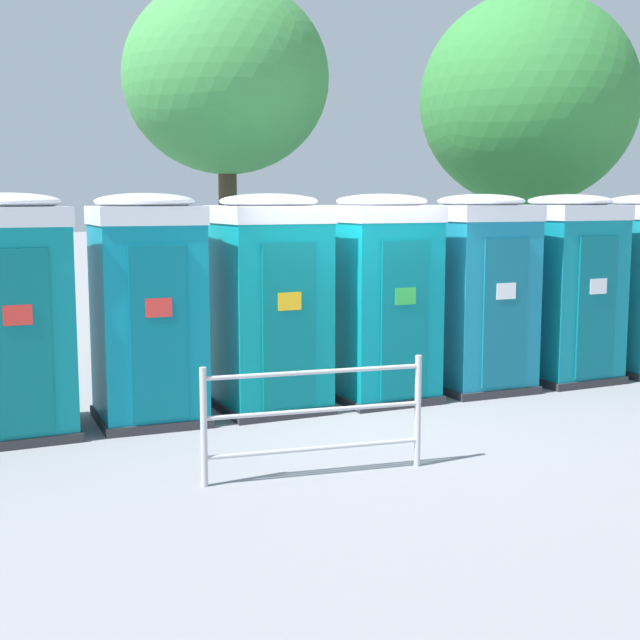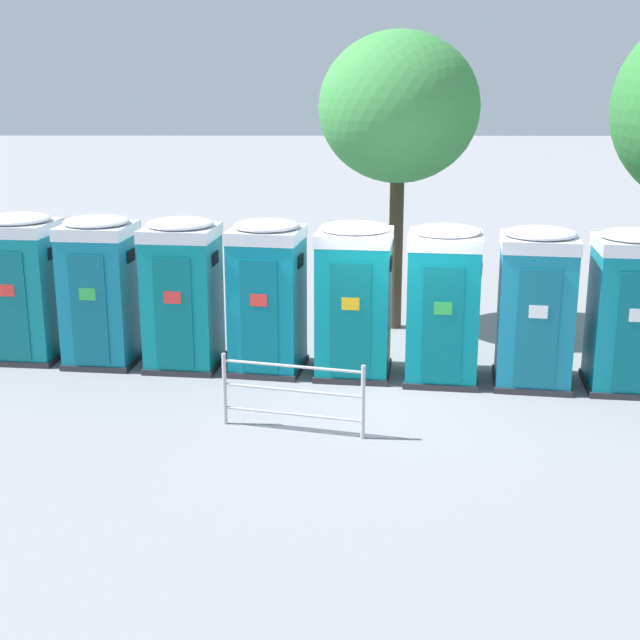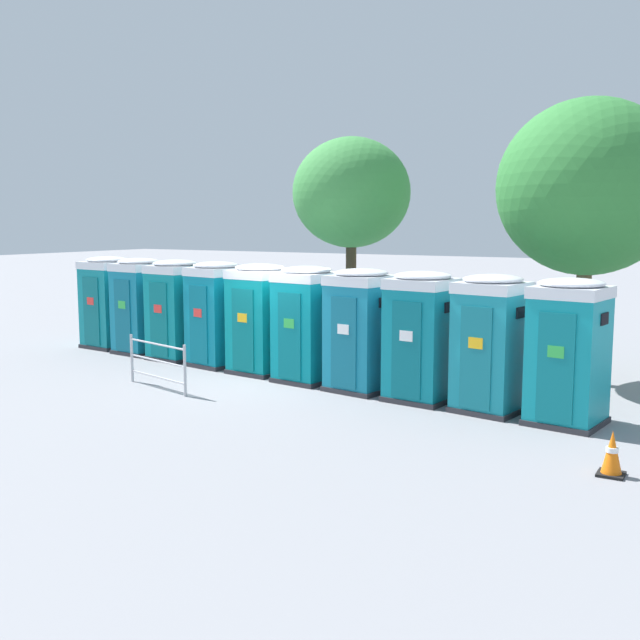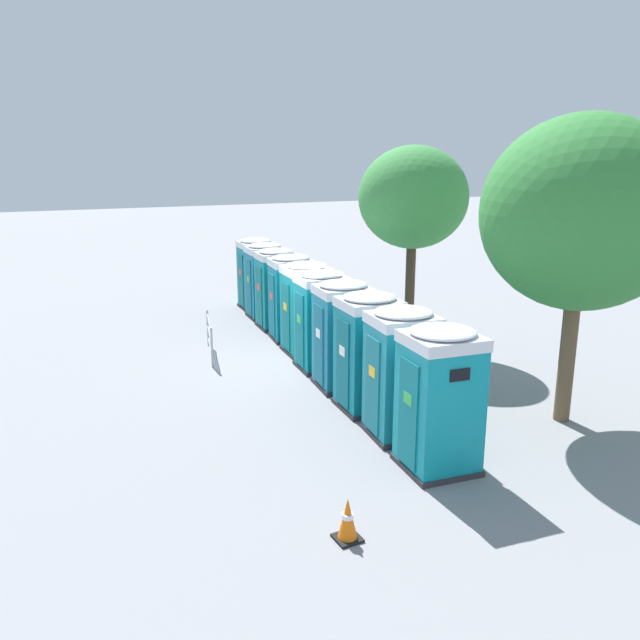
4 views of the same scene
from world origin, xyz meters
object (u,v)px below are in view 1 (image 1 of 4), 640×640
object	(u,v)px
portapotty_2	(11,315)
street_tree_1	(528,101)
event_barrier	(315,414)
portapotty_5	(381,297)
portapotty_6	(479,292)
portapotty_7	(567,288)
street_tree_0	(226,79)
portapotty_3	(147,308)
portapotty_4	(270,302)

from	to	relation	value
portapotty_2	street_tree_1	distance (m)	10.18
event_barrier	portapotty_2	bearing A→B (deg)	124.15
portapotty_5	portapotty_6	world-z (taller)	same
portapotty_7	street_tree_1	distance (m)	4.95
portapotty_2	street_tree_0	xyz separation A→B (m)	(3.73, 2.45, 2.91)
portapotty_3	portapotty_7	bearing A→B (deg)	-8.67
portapotty_2	portapotty_7	world-z (taller)	same
portapotty_6	portapotty_3	bearing A→B (deg)	170.93
street_tree_0	event_barrier	world-z (taller)	street_tree_0
street_tree_0	street_tree_1	bearing A→B (deg)	-2.71
portapotty_4	portapotty_7	bearing A→B (deg)	-8.70
portapotty_7	street_tree_1	world-z (taller)	street_tree_1
street_tree_1	event_barrier	bearing A→B (deg)	-146.39
portapotty_2	portapotty_3	world-z (taller)	same
portapotty_5	street_tree_1	bearing A→B (deg)	28.36
portapotty_2	street_tree_1	xyz separation A→B (m)	(9.51, 2.18, 2.91)
portapotty_3	portapotty_4	world-z (taller)	same
portapotty_4	street_tree_1	xyz separation A→B (m)	(6.66, 2.56, 2.91)
portapotty_5	portapotty_6	bearing A→B (deg)	-7.91
portapotty_7	street_tree_1	size ratio (longest dim) A/B	0.42
street_tree_1	event_barrier	size ratio (longest dim) A/B	3.04
street_tree_0	event_barrier	bearing A→B (deg)	-108.69
portapotty_6	street_tree_0	world-z (taller)	street_tree_0
portapotty_3	event_barrier	world-z (taller)	portapotty_3
portapotty_2	portapotty_5	xyz separation A→B (m)	(4.27, -0.65, 0.00)
portapotty_4	event_barrier	size ratio (longest dim) A/B	1.27
portapotty_2	street_tree_0	size ratio (longest dim) A/B	0.45
portapotty_4	portapotty_6	size ratio (longest dim) A/B	1.00
portapotty_3	event_barrier	xyz separation A→B (m)	(0.51, -2.69, -0.72)
event_barrier	street_tree_0	bearing A→B (deg)	71.31
portapotty_6	event_barrier	xyz separation A→B (m)	(-3.76, -2.01, -0.72)
portapotty_4	street_tree_0	xyz separation A→B (m)	(0.88, 2.84, 2.91)
portapotty_2	portapotty_4	size ratio (longest dim) A/B	1.00
portapotty_3	portapotty_2	bearing A→B (deg)	173.23
portapotty_2	event_barrier	xyz separation A→B (m)	(1.94, -2.86, -0.72)
portapotty_2	portapotty_6	world-z (taller)	same
portapotty_7	event_barrier	world-z (taller)	portapotty_7
portapotty_7	portapotty_6	bearing A→B (deg)	172.52
portapotty_5	event_barrier	bearing A→B (deg)	-136.61
street_tree_0	portapotty_5	bearing A→B (deg)	-80.21
portapotty_5	portapotty_7	xyz separation A→B (m)	(2.85, -0.39, -0.00)
portapotty_6	portapotty_7	bearing A→B (deg)	-7.48
portapotty_7	street_tree_0	distance (m)	5.67
portapotty_5	street_tree_0	distance (m)	4.29
portapotty_5	portapotty_7	bearing A→B (deg)	-7.70
portapotty_4	street_tree_1	size ratio (longest dim) A/B	0.42
portapotty_7	street_tree_0	xyz separation A→B (m)	(-3.39, 3.49, 2.91)
portapotty_7	event_barrier	xyz separation A→B (m)	(-5.18, -1.82, -0.72)
portapotty_5	street_tree_1	distance (m)	6.63
portapotty_4	portapotty_7	distance (m)	4.32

